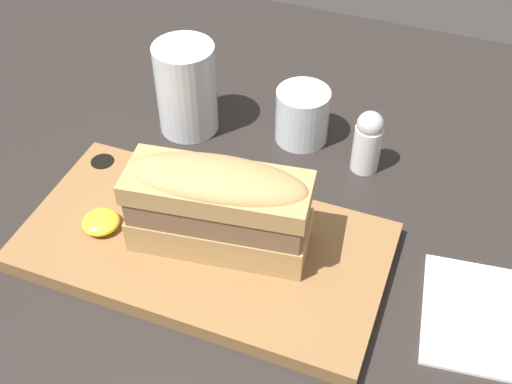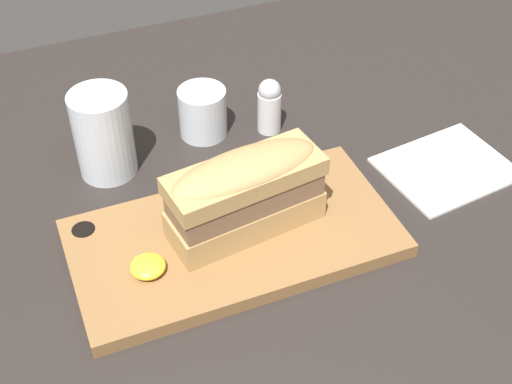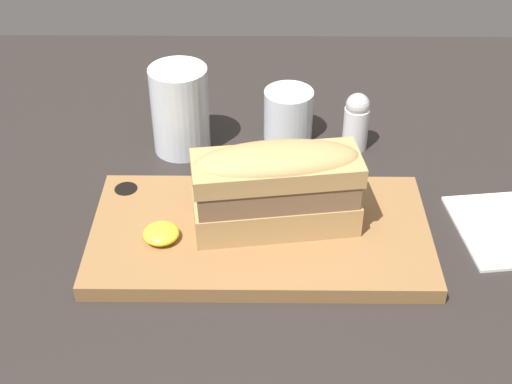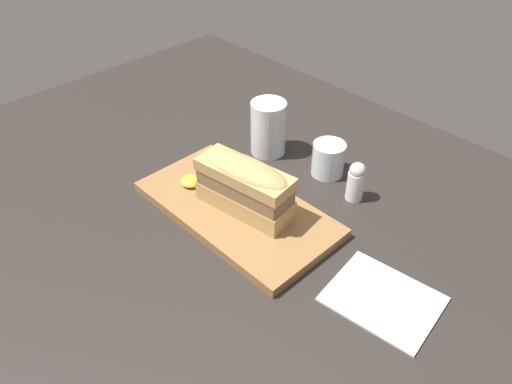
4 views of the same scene
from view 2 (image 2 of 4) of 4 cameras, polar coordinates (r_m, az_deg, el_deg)
name	(u,v)px [view 2 (image 2 of 4)]	position (r cm, az deg, el deg)	size (l,w,h in cm)	color
dining_table	(280,222)	(87.53, 1.95, -2.41)	(156.24, 102.65, 2.00)	#282321
serving_board	(233,238)	(82.90, -1.84, -3.71)	(37.44, 19.46, 1.87)	olive
sandwich	(245,191)	(79.23, -0.88, 0.11)	(18.58, 9.00, 10.24)	tan
mustard_dollop	(148,266)	(78.49, -8.64, -5.90)	(3.91, 3.91, 1.56)	yellow
water_glass	(104,139)	(92.13, -12.05, 4.17)	(7.43, 7.43, 11.64)	silver
wine_glass	(203,115)	(97.95, -4.28, 6.18)	(6.56, 6.56, 6.89)	silver
napkin	(448,170)	(96.24, 15.12, 1.72)	(17.51, 14.81, 0.40)	white
salt_shaker	(269,105)	(97.74, 1.08, 6.97)	(3.29, 3.29, 8.03)	white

